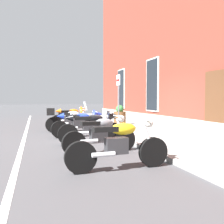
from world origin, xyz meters
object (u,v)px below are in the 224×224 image
object	(u,v)px
parking_sign	(118,94)
motorcycle_grey_naked	(101,135)
motorcycle_black_sport	(94,126)
motorcycle_yellow_naked	(120,145)
motorcycle_silver_touring	(68,119)
barrel_planter	(120,116)
motorcycle_orange_sport	(73,116)
motorcycle_blue_sport	(82,122)

from	to	relation	value
parking_sign	motorcycle_grey_naked	bearing A→B (deg)	-25.34
motorcycle_black_sport	motorcycle_yellow_naked	size ratio (longest dim) A/B	1.00
motorcycle_silver_touring	motorcycle_yellow_naked	distance (m)	6.18
parking_sign	barrel_planter	world-z (taller)	parking_sign
motorcycle_orange_sport	motorcycle_grey_naked	bearing A→B (deg)	-1.83
motorcycle_black_sport	motorcycle_orange_sport	bearing A→B (deg)	179.49
barrel_planter	motorcycle_orange_sport	bearing A→B (deg)	-104.07
barrel_planter	motorcycle_black_sport	bearing A→B (deg)	-28.97
motorcycle_grey_naked	motorcycle_yellow_naked	bearing A→B (deg)	-1.63
motorcycle_grey_naked	motorcycle_blue_sport	bearing A→B (deg)	179.00
motorcycle_orange_sport	motorcycle_grey_naked	distance (m)	6.24
motorcycle_blue_sport	parking_sign	bearing A→B (deg)	114.76
motorcycle_blue_sport	barrel_planter	xyz separation A→B (m)	(-2.73, 2.45, -0.01)
motorcycle_silver_touring	motorcycle_yellow_naked	size ratio (longest dim) A/B	1.01
motorcycle_black_sport	parking_sign	size ratio (longest dim) A/B	0.91
parking_sign	barrel_planter	size ratio (longest dim) A/B	2.34
motorcycle_grey_naked	barrel_planter	distance (m)	6.19
motorcycle_orange_sport	barrel_planter	world-z (taller)	barrel_planter
motorcycle_orange_sport	motorcycle_silver_touring	xyz separation A→B (m)	(1.67, -0.46, -0.02)
motorcycle_blue_sport	motorcycle_black_sport	world-z (taller)	motorcycle_black_sport
motorcycle_blue_sport	motorcycle_grey_naked	distance (m)	2.93
motorcycle_silver_touring	motorcycle_blue_sport	xyz separation A→B (m)	(1.63, 0.32, 0.00)
motorcycle_orange_sport	motorcycle_silver_touring	size ratio (longest dim) A/B	0.96
motorcycle_orange_sport	motorcycle_grey_naked	size ratio (longest dim) A/B	1.03
motorcycle_grey_naked	parking_sign	size ratio (longest dim) A/B	0.86
motorcycle_grey_naked	motorcycle_yellow_naked	xyz separation A→B (m)	(1.61, -0.05, 0.01)
motorcycle_silver_touring	motorcycle_grey_naked	world-z (taller)	motorcycle_silver_touring
motorcycle_silver_touring	motorcycle_grey_naked	bearing A→B (deg)	3.33
motorcycle_orange_sport	parking_sign	distance (m)	3.15
motorcycle_silver_touring	parking_sign	xyz separation A→B (m)	(0.85, 2.03, 1.10)
motorcycle_silver_touring	parking_sign	distance (m)	2.45
motorcycle_grey_naked	motorcycle_yellow_naked	size ratio (longest dim) A/B	0.95
motorcycle_silver_touring	motorcycle_black_sport	size ratio (longest dim) A/B	1.01
motorcycle_black_sport	barrel_planter	distance (m)	4.84
motorcycle_black_sport	motorcycle_grey_naked	bearing A→B (deg)	-6.26
motorcycle_blue_sport	barrel_planter	distance (m)	3.67
parking_sign	motorcycle_yellow_naked	bearing A→B (deg)	-18.71
parking_sign	barrel_planter	xyz separation A→B (m)	(-1.94, 0.74, -1.10)
motorcycle_grey_naked	barrel_planter	size ratio (longest dim) A/B	2.02
motorcycle_blue_sport	motorcycle_yellow_naked	bearing A→B (deg)	-1.22
motorcycle_yellow_naked	parking_sign	world-z (taller)	parking_sign
motorcycle_yellow_naked	motorcycle_grey_naked	bearing A→B (deg)	178.37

